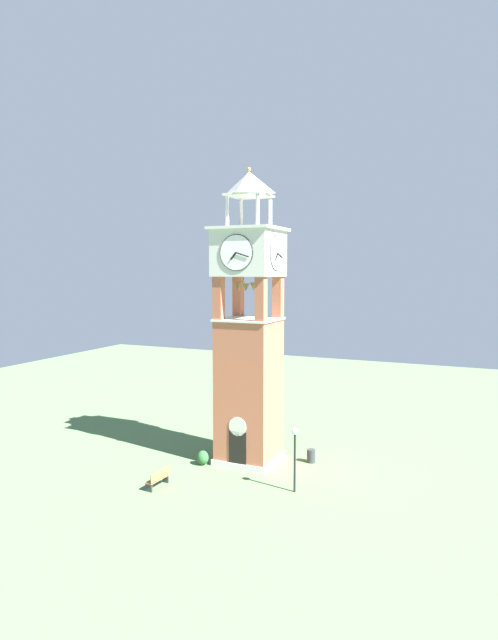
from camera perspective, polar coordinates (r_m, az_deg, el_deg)
ground at (r=34.65m, az=0.00°, el=-14.34°), size 80.00×80.00×0.00m
clock_tower at (r=32.95m, az=-0.00°, el=-2.46°), size 3.83×3.83×17.54m
park_bench at (r=30.99m, az=-9.37°, el=-15.87°), size 0.54×1.62×0.95m
lamp_post at (r=29.50m, az=4.77°, el=-12.97°), size 0.36×0.36×3.41m
trash_bin at (r=34.45m, az=6.44°, el=-13.79°), size 0.52×0.52×0.80m
shrub_near_entry at (r=33.96m, az=-4.81°, el=-14.01°), size 0.70×0.70×0.86m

